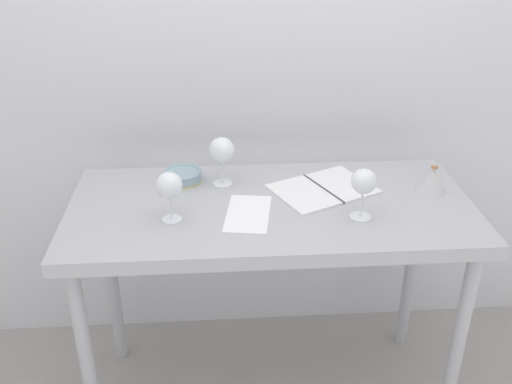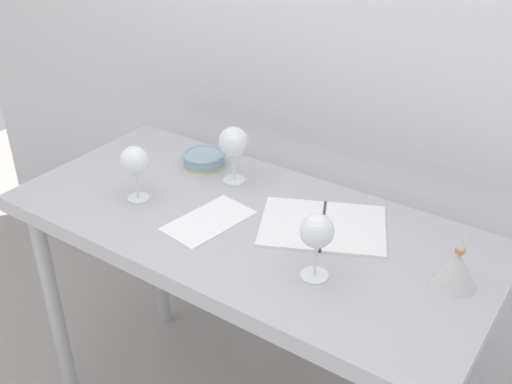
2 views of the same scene
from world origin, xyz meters
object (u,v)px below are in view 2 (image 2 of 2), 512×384
at_px(open_notebook, 323,226).
at_px(tasting_sheet_upper, 209,221).
at_px(wine_glass_near_right, 317,233).
at_px(tasting_bowl, 204,158).
at_px(wine_glass_near_left, 134,162).
at_px(decanter_funnel, 456,268).
at_px(wine_glass_far_left, 233,143).

distance_m(open_notebook, tasting_sheet_upper, 0.32).
distance_m(wine_glass_near_right, tasting_sheet_upper, 0.39).
xyz_separation_m(tasting_sheet_upper, tasting_bowl, (-0.23, 0.26, 0.02)).
distance_m(wine_glass_near_right, tasting_bowl, 0.68).
distance_m(wine_glass_near_left, decanter_funnel, 0.93).
xyz_separation_m(open_notebook, tasting_bowl, (-0.51, 0.11, 0.02)).
relative_size(wine_glass_near_left, tasting_bowl, 1.21).
bearing_deg(open_notebook, wine_glass_near_left, 173.18).
height_order(open_notebook, tasting_sheet_upper, open_notebook).
distance_m(wine_glass_near_left, open_notebook, 0.58).
relative_size(wine_glass_near_right, decanter_funnel, 1.24).
bearing_deg(decanter_funnel, tasting_bowl, 170.55).
distance_m(wine_glass_near_right, open_notebook, 0.26).
bearing_deg(wine_glass_near_left, tasting_sheet_upper, 5.00).
xyz_separation_m(wine_glass_near_left, decanter_funnel, (0.92, 0.14, -0.07)).
distance_m(wine_glass_far_left, decanter_funnel, 0.76).
xyz_separation_m(wine_glass_near_right, open_notebook, (-0.09, 0.21, -0.12)).
relative_size(wine_glass_near_left, tasting_sheet_upper, 0.67).
bearing_deg(open_notebook, tasting_sheet_upper, -176.18).
relative_size(wine_glass_far_left, decanter_funnel, 1.29).
height_order(wine_glass_near_left, wine_glass_near_right, wine_glass_near_right).
relative_size(tasting_sheet_upper, tasting_bowl, 1.80).
xyz_separation_m(wine_glass_far_left, open_notebook, (0.36, -0.07, -0.13)).
bearing_deg(tasting_sheet_upper, open_notebook, 37.85).
height_order(wine_glass_near_left, wine_glass_far_left, wine_glass_far_left).
distance_m(wine_glass_far_left, tasting_sheet_upper, 0.28).
distance_m(open_notebook, decanter_funnel, 0.39).
height_order(wine_glass_near_left, open_notebook, wine_glass_near_left).
bearing_deg(wine_glass_near_right, decanter_funnel, 28.78).
xyz_separation_m(open_notebook, tasting_sheet_upper, (-0.28, -0.16, -0.00)).
bearing_deg(tasting_bowl, wine_glass_near_left, -95.08).
bearing_deg(decanter_funnel, wine_glass_far_left, 171.01).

